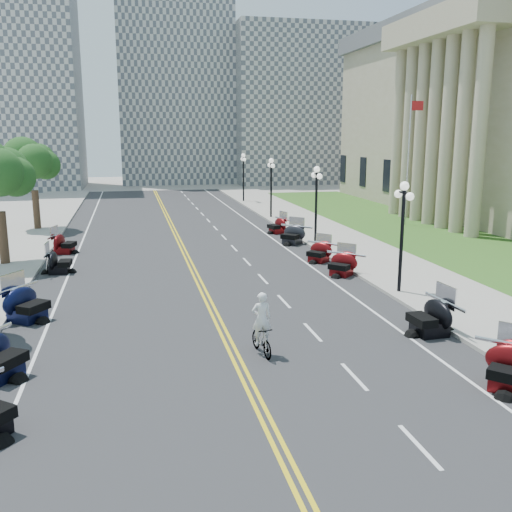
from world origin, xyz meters
TOP-DOWN VIEW (x-y plane):
  - ground at (0.00, 0.00)m, footprint 160.00×160.00m
  - road at (0.00, 10.00)m, footprint 16.00×90.00m
  - centerline_yellow_a at (-0.12, 10.00)m, footprint 0.12×90.00m
  - centerline_yellow_b at (0.12, 10.00)m, footprint 0.12×90.00m
  - edge_line_north at (6.40, 10.00)m, footprint 0.12×90.00m
  - edge_line_south at (-6.40, 10.00)m, footprint 0.12×90.00m
  - lane_dash_4 at (3.20, -8.00)m, footprint 0.12×2.00m
  - lane_dash_5 at (3.20, -4.00)m, footprint 0.12×2.00m
  - lane_dash_6 at (3.20, 0.00)m, footprint 0.12×2.00m
  - lane_dash_7 at (3.20, 4.00)m, footprint 0.12×2.00m
  - lane_dash_8 at (3.20, 8.00)m, footprint 0.12×2.00m
  - lane_dash_9 at (3.20, 12.00)m, footprint 0.12×2.00m
  - lane_dash_10 at (3.20, 16.00)m, footprint 0.12×2.00m
  - lane_dash_11 at (3.20, 20.00)m, footprint 0.12×2.00m
  - lane_dash_12 at (3.20, 24.00)m, footprint 0.12×2.00m
  - lane_dash_13 at (3.20, 28.00)m, footprint 0.12×2.00m
  - lane_dash_14 at (3.20, 32.00)m, footprint 0.12×2.00m
  - lane_dash_15 at (3.20, 36.00)m, footprint 0.12×2.00m
  - lane_dash_16 at (3.20, 40.00)m, footprint 0.12×2.00m
  - lane_dash_17 at (3.20, 44.00)m, footprint 0.12×2.00m
  - lane_dash_18 at (3.20, 48.00)m, footprint 0.12×2.00m
  - lane_dash_19 at (3.20, 52.00)m, footprint 0.12×2.00m
  - sidewalk_north at (10.50, 10.00)m, footprint 5.00×90.00m
  - lawn at (17.50, 18.00)m, footprint 9.00×60.00m
  - distant_block_a at (-18.00, 62.00)m, footprint 18.00×14.00m
  - distant_block_b at (4.00, 68.00)m, footprint 16.00×12.00m
  - distant_block_c at (22.00, 65.00)m, footprint 20.00×14.00m
  - street_lamp_2 at (8.60, 4.00)m, footprint 0.50×1.20m
  - street_lamp_3 at (8.60, 16.00)m, footprint 0.50×1.20m
  - street_lamp_4 at (8.60, 28.00)m, footprint 0.50×1.20m
  - street_lamp_5 at (8.60, 40.00)m, footprint 0.50×1.20m
  - flagpole at (18.00, 22.00)m, footprint 1.10×0.20m
  - tree_4 at (-10.00, 26.00)m, footprint 4.80×4.80m
  - motorcycle_n_4 at (7.19, -5.81)m, footprint 2.92×2.92m
  - motorcycle_n_5 at (7.25, -1.14)m, footprint 2.23×2.23m
  - motorcycle_n_7 at (7.30, 7.82)m, footprint 2.64×2.64m
  - motorcycle_n_8 at (7.18, 11.10)m, footprint 2.54×2.54m
  - motorcycle_n_9 at (7.17, 16.48)m, footprint 2.85×2.85m
  - motorcycle_n_10 at (7.27, 20.78)m, footprint 2.28×2.28m
  - motorcycle_s_6 at (-7.22, 3.66)m, footprint 3.01×3.01m
  - motorcycle_s_8 at (-6.89, 11.51)m, footprint 2.01×2.01m
  - motorcycle_s_9 at (-7.15, 16.71)m, footprint 2.39×2.39m
  - bicycle at (0.88, -1.67)m, footprint 0.72×1.73m
  - cyclist_rider at (0.88, -1.67)m, footprint 0.65×0.43m

SIDE VIEW (x-z plane):
  - ground at x=0.00m, z-range 0.00..0.00m
  - road at x=0.00m, z-range 0.00..0.01m
  - centerline_yellow_a at x=-0.12m, z-range 0.01..0.01m
  - centerline_yellow_b at x=0.12m, z-range 0.01..0.01m
  - edge_line_north at x=6.40m, z-range 0.01..0.01m
  - edge_line_south at x=-6.40m, z-range 0.01..0.01m
  - lane_dash_4 at x=3.20m, z-range 0.01..0.01m
  - lane_dash_5 at x=3.20m, z-range 0.01..0.01m
  - lane_dash_6 at x=3.20m, z-range 0.01..0.01m
  - lane_dash_7 at x=3.20m, z-range 0.01..0.01m
  - lane_dash_8 at x=3.20m, z-range 0.01..0.01m
  - lane_dash_9 at x=3.20m, z-range 0.01..0.01m
  - lane_dash_10 at x=3.20m, z-range 0.01..0.01m
  - lane_dash_11 at x=3.20m, z-range 0.01..0.01m
  - lane_dash_12 at x=3.20m, z-range 0.01..0.01m
  - lane_dash_13 at x=3.20m, z-range 0.01..0.01m
  - lane_dash_14 at x=3.20m, z-range 0.01..0.01m
  - lane_dash_15 at x=3.20m, z-range 0.01..0.01m
  - lane_dash_16 at x=3.20m, z-range 0.01..0.01m
  - lane_dash_17 at x=3.20m, z-range 0.01..0.01m
  - lane_dash_18 at x=3.20m, z-range 0.01..0.01m
  - lane_dash_19 at x=3.20m, z-range 0.01..0.01m
  - lawn at x=17.50m, z-range 0.00..0.10m
  - sidewalk_north at x=10.50m, z-range 0.00..0.15m
  - bicycle at x=0.88m, z-range 0.00..1.01m
  - motorcycle_n_8 at x=7.18m, z-range 0.00..1.26m
  - motorcycle_n_10 at x=7.27m, z-range 0.00..1.28m
  - motorcycle_n_7 at x=7.30m, z-range 0.00..1.31m
  - motorcycle_s_8 at x=-6.89m, z-range 0.00..1.33m
  - motorcycle_s_9 at x=-7.15m, z-range 0.00..1.35m
  - motorcycle_n_9 at x=7.17m, z-range 0.00..1.41m
  - motorcycle_n_4 at x=7.19m, z-range 0.00..1.45m
  - motorcycle_n_5 at x=7.25m, z-range 0.00..1.47m
  - motorcycle_s_6 at x=-7.22m, z-range 0.00..1.51m
  - cyclist_rider at x=0.88m, z-range 1.01..2.79m
  - street_lamp_2 at x=8.60m, z-range 0.15..5.05m
  - street_lamp_3 at x=8.60m, z-range 0.15..5.05m
  - street_lamp_4 at x=8.60m, z-range 0.15..5.05m
  - street_lamp_5 at x=8.60m, z-range 0.15..5.05m
  - tree_4 at x=-10.00m, z-range 0.15..9.35m
  - flagpole at x=18.00m, z-range 0.00..10.00m
  - distant_block_c at x=22.00m, z-range 0.00..22.00m
  - distant_block_a at x=-18.00m, z-range 0.00..26.00m
  - distant_block_b at x=4.00m, z-range 0.00..30.00m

